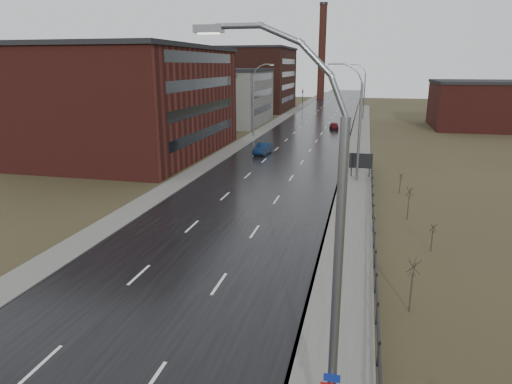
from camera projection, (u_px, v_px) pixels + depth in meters
The scene contains 23 objects.
road at pixel (301, 141), 69.46m from camera, with size 14.00×300.00×0.06m, color black.
sidewalk_right at pixel (354, 184), 44.10m from camera, with size 3.20×180.00×0.18m, color #595651.
curb_right at pixel (338, 183), 44.44m from camera, with size 0.16×180.00×0.18m, color slate.
sidewalk_left at pixel (249, 139), 71.28m from camera, with size 2.40×260.00×0.12m, color #595651.
warehouse_near at pixel (123, 101), 58.27m from camera, with size 22.44×28.56×13.50m.
warehouse_mid at pixel (223, 96), 88.93m from camera, with size 16.32×20.40×10.50m.
warehouse_far at pixel (239, 79), 117.49m from camera, with size 26.52×24.48×15.50m.
building_right at pixel (486, 105), 82.20m from camera, with size 18.36×16.32×8.50m.
smokestack at pixel (322, 51), 150.99m from camera, with size 2.70×2.70×30.70m.
streetlight_main at pixel (325, 272), 11.60m from camera, with size 3.91×0.29×12.11m.
streetlight_right_mid at pixel (357, 123), 43.52m from camera, with size 3.36×0.28×11.35m.
streetlight_left at pixel (255, 100), 71.49m from camera, with size 3.36×0.28×11.35m.
streetlight_right_far at pixel (363, 92), 94.13m from camera, with size 3.36×0.28×11.35m.
guardrail at pixel (375, 242), 27.92m from camera, with size 0.10×53.05×1.10m.
shrub_c at pixel (412, 284), 21.02m from camera, with size 0.63×0.66×2.65m.
shrub_d at pixel (432, 236), 28.10m from camera, with size 0.43×0.45×1.80m.
shrub_e at pixel (409, 202), 33.71m from camera, with size 0.60×0.63×2.52m.
shrub_f at pixel (400, 182), 40.84m from camera, with size 0.45×0.47×1.88m.
billboard at pixel (361, 161), 46.11m from camera, with size 2.33×0.17×2.58m.
traffic_light_left at pixel (303, 90), 126.25m from camera, with size 0.58×2.73×5.30m.
traffic_light_right at pixel (362, 90), 122.68m from camera, with size 0.58×2.73×5.30m.
car_near at pixel (263, 149), 58.84m from camera, with size 1.49×4.28×1.41m, color #0B1B37.
car_far at pixel (334, 126), 81.78m from camera, with size 1.50×3.72×1.27m, color #520D12.
Camera 1 is at (9.23, -8.74, 11.14)m, focal length 32.00 mm.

